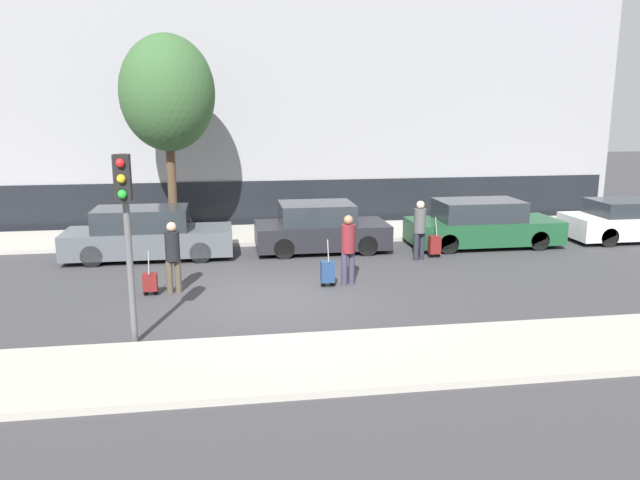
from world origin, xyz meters
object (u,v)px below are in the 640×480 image
Objects in this scene: pedestrian_right at (420,227)px; parked_bicycle at (165,225)px; parked_car_0 at (147,235)px; trolley_left at (150,282)px; parked_car_1 at (320,229)px; pedestrian_left at (173,253)px; bare_tree_near_crossing at (167,94)px; traffic_light at (125,211)px; parked_car_3 at (631,221)px; trolley_right at (435,245)px; pedestrian_center at (348,245)px; trolley_center at (328,272)px; parked_car_2 at (482,225)px.

pedestrian_right is 8.30m from parked_bicycle.
parked_car_0 is 4.41× the size of trolley_left.
parked_bicycle is at bearing 154.68° from parked_car_1.
bare_tree_near_crossing is (-0.39, 5.69, 3.70)m from pedestrian_left.
pedestrian_left is 0.48× the size of traffic_light.
trolley_right is at bearing -169.53° from parked_car_3.
pedestrian_left is 4.18m from pedestrian_center.
pedestrian_left is (0.99, -3.56, 0.28)m from parked_car_0.
parked_car_1 is 3.34× the size of trolley_right.
pedestrian_center is (5.16, -3.50, 0.30)m from parked_car_0.
trolley_center is at bearing -55.07° from bare_tree_near_crossing.
parked_car_2 is at bearing 33.65° from trolley_center.
trolley_center is at bearing -179.94° from pedestrian_center.
pedestrian_right is at bearing 25.37° from pedestrian_center.
pedestrian_left is 0.27× the size of bare_tree_near_crossing.
trolley_left is 0.90× the size of trolley_right.
bare_tree_near_crossing is at bearing 114.03° from pedestrian_center.
pedestrian_center reaches higher than pedestrian_left.
trolley_left is at bearing -91.38° from bare_tree_near_crossing.
parked_car_1 is 0.85× the size of parked_car_2.
pedestrian_left reaches higher than trolley_left.
pedestrian_center is 1.47× the size of trolley_center.
bare_tree_near_crossing is at bearing 88.62° from trolley_left.
pedestrian_right reaches higher than parked_car_0.
parked_bicycle is (-4.87, 5.92, -0.49)m from pedestrian_center.
parked_car_3 is 16.43m from traffic_light.
trolley_right is (3.13, -1.39, -0.30)m from parked_car_1.
trolley_center is 7.46m from parked_bicycle.
pedestrian_left is 7.01m from pedestrian_right.
parked_car_1 reaches higher than trolley_right.
parked_car_0 reaches higher than trolley_right.
parked_car_3 reaches higher than trolley_center.
traffic_light is at bearing -89.47° from trolley_left.
trolley_right is 8.68m from parked_bicycle.
parked_car_1 is at bearing 156.06° from trolley_right.
trolley_left is at bearing -158.95° from parked_car_2.
parked_car_3 is 3.62× the size of trolley_right.
parked_car_0 reaches higher than parked_car_3.
parked_car_0 reaches higher than parked_bicycle.
parked_car_2 is at bearing 5.49° from pedestrian_left.
parked_car_3 is at bearing 19.39° from trolley_center.
parked_car_0 is 3.76m from trolley_left.
traffic_light is 9.20m from bare_tree_near_crossing.
parked_car_0 is 7.78m from pedestrian_right.
parked_bicycle is (-14.97, 2.32, -0.14)m from parked_car_3.
pedestrian_left reaches higher than parked_bicycle.
parked_car_3 is 14.75m from pedestrian_left.
pedestrian_center is at bearing -50.98° from bare_tree_near_crossing.
trolley_center is 8.24m from bare_tree_near_crossing.
parked_bicycle is (0.30, 2.42, -0.19)m from parked_car_0.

